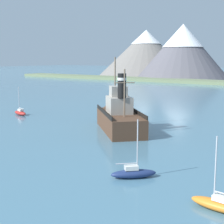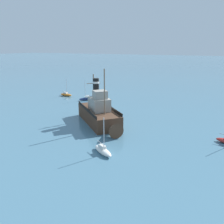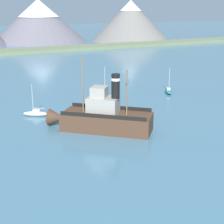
{
  "view_description": "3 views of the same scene",
  "coord_description": "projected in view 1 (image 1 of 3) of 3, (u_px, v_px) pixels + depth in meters",
  "views": [
    {
      "loc": [
        26.43,
        -37.61,
        9.82
      ],
      "look_at": [
        0.42,
        -1.93,
        2.8
      ],
      "focal_mm": 55.0,
      "sensor_mm": 36.0,
      "label": 1
    },
    {
      "loc": [
        -19.25,
        35.34,
        13.49
      ],
      "look_at": [
        -2.41,
        0.24,
        2.44
      ],
      "focal_mm": 38.0,
      "sensor_mm": 36.0,
      "label": 2
    },
    {
      "loc": [
        -19.75,
        -39.11,
        15.9
      ],
      "look_at": [
        1.99,
        0.92,
        2.05
      ],
      "focal_mm": 55.0,
      "sensor_mm": 36.0,
      "label": 3
    }
  ],
  "objects": [
    {
      "name": "sailboat_orange",
      "position": [
        218.0,
        204.0,
        22.18
      ],
      "size": [
        3.89,
        1.45,
        4.9
      ],
      "color": "orange",
      "rests_on": "ground"
    },
    {
      "name": "sailboat_red",
      "position": [
        20.0,
        113.0,
        59.22
      ],
      "size": [
        3.95,
        2.03,
        4.9
      ],
      "color": "#B22823",
      "rests_on": "ground"
    },
    {
      "name": "sailboat_white",
      "position": [
        124.0,
        113.0,
        58.9
      ],
      "size": [
        3.78,
        3.0,
        4.9
      ],
      "color": "white",
      "rests_on": "ground"
    },
    {
      "name": "sailboat_navy",
      "position": [
        133.0,
        173.0,
        28.25
      ],
      "size": [
        3.45,
        3.48,
        4.9
      ],
      "color": "navy",
      "rests_on": "ground"
    },
    {
      "name": "ground_plane",
      "position": [
        118.0,
        130.0,
        46.93
      ],
      "size": [
        600.0,
        600.0,
        0.0
      ],
      "primitive_type": "plane",
      "color": "#477289"
    },
    {
      "name": "old_tugboat",
      "position": [
        119.0,
        117.0,
        46.69
      ],
      "size": [
        12.84,
        12.29,
        9.9
      ],
      "color": "#4C3323",
      "rests_on": "ground"
    }
  ]
}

